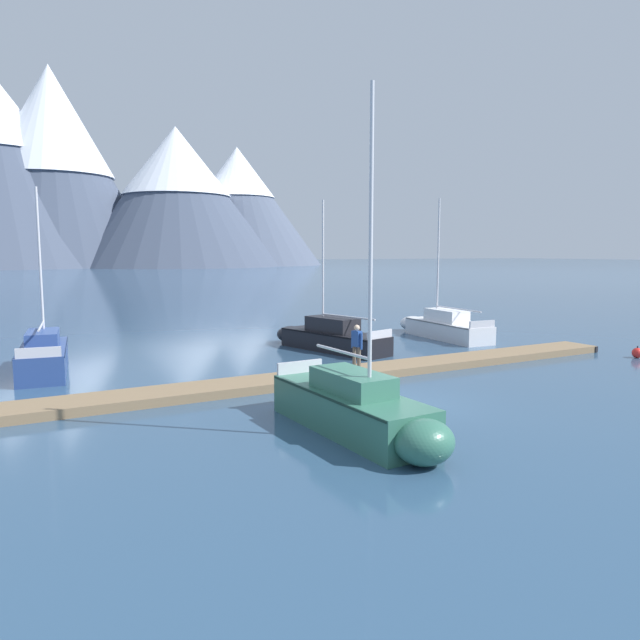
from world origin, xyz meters
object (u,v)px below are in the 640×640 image
Objects in this scene: sailboat_second_berth at (358,409)px; person_on_dock at (357,344)px; sailboat_nearest_berth at (44,355)px; sailboat_mid_dock_starboard at (441,326)px; sailboat_mid_dock_port at (328,337)px; mooring_buoy_inner_mooring at (637,353)px.

person_on_dock is at bearing 60.57° from sailboat_second_berth.
person_on_dock is (10.68, -6.32, 0.59)m from sailboat_nearest_berth.
sailboat_mid_dock_starboard is at bearing 45.75° from sailboat_second_berth.
sailboat_mid_dock_port is 13.39× the size of mooring_buoy_inner_mooring.
sailboat_mid_dock_port is 0.94× the size of sailboat_mid_dock_starboard.
sailboat_nearest_berth reaches higher than person_on_dock.
sailboat_nearest_berth is 13.52× the size of mooring_buoy_inner_mooring.
mooring_buoy_inner_mooring is at bearing -19.35° from sailboat_nearest_berth.
sailboat_mid_dock_port is at bearing 66.46° from sailboat_second_berth.
sailboat_nearest_berth is 12.54m from sailboat_mid_dock_port.
sailboat_mid_dock_starboard reaches higher than sailboat_mid_dock_port.
sailboat_second_berth is 1.14× the size of sailboat_mid_dock_starboard.
sailboat_mid_dock_port is 14.07m from mooring_buoy_inner_mooring.
person_on_dock is (3.53, 6.25, 0.58)m from sailboat_second_berth.
sailboat_mid_dock_port is at bearing 73.09° from person_on_dock.
sailboat_mid_dock_starboard is at bearing 1.84° from sailboat_nearest_berth.
sailboat_mid_dock_port reaches higher than mooring_buoy_inner_mooring.
sailboat_nearest_berth is at bearing 119.65° from sailboat_second_berth.
sailboat_nearest_berth is at bearing 178.96° from sailboat_mid_dock_port.
mooring_buoy_inner_mooring is (3.94, -9.06, -0.39)m from sailboat_mid_dock_starboard.
sailboat_nearest_berth is 14.47m from sailboat_second_berth.
person_on_dock is 3.14× the size of mooring_buoy_inner_mooring.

